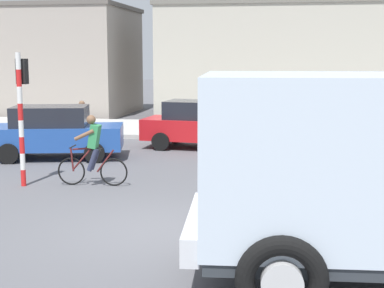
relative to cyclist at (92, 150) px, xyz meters
name	(u,v)px	position (x,y,z in m)	size (l,w,h in m)	color
ground_plane	(162,230)	(2.43, -3.24, -0.86)	(120.00, 120.00, 0.00)	#56565B
sidewalk_far	(233,130)	(2.43, 10.13, -0.78)	(80.00, 5.00, 0.16)	#ADADA8
cyclist	(92,150)	(0.00, 0.00, 0.00)	(1.73, 0.50, 1.72)	black
traffic_light_pole	(21,100)	(-1.65, -0.25, 1.20)	(0.24, 0.43, 3.20)	red
car_red_near	(55,132)	(-2.38, 3.35, -0.05)	(4.28, 2.57, 1.60)	#234C9E
car_white_mid	(202,124)	(1.78, 6.00, -0.05)	(4.15, 2.18, 1.60)	red
pedestrian_near_kerb	(82,124)	(-2.18, 5.22, -0.02)	(0.34, 0.22, 1.62)	#2D334C
building_corner_left	(38,60)	(-8.69, 16.26, 1.96)	(10.08, 6.66, 5.63)	#9E9389
building_mid_block	(271,61)	(3.67, 17.07, 1.95)	(10.96, 7.22, 5.61)	#B2AD9E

